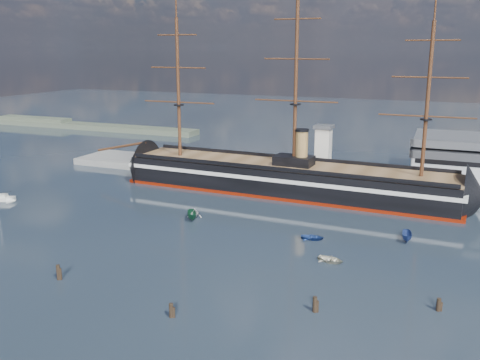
% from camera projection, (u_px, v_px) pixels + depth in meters
% --- Properties ---
extents(ground, '(600.00, 600.00, 0.00)m').
position_uv_depth(ground, '(274.00, 215.00, 123.99)').
color(ground, '#1C2731').
rests_on(ground, ground).
extents(quay, '(180.00, 18.00, 2.00)m').
position_uv_depth(quay, '(348.00, 184.00, 152.49)').
color(quay, slate).
rests_on(quay, ground).
extents(quay_tower, '(5.00, 5.00, 15.00)m').
position_uv_depth(quay_tower, '(323.00, 151.00, 150.08)').
color(quay_tower, silver).
rests_on(quay_tower, ground).
extents(shoreline, '(120.00, 10.00, 4.00)m').
position_uv_depth(shoreline, '(68.00, 124.00, 260.78)').
color(shoreline, '#3F4C38').
rests_on(shoreline, ground).
extents(warship, '(113.16, 19.49, 53.94)m').
position_uv_depth(warship, '(280.00, 178.00, 142.91)').
color(warship, black).
rests_on(warship, ground).
extents(motorboat_a, '(6.49, 5.20, 2.49)m').
position_uv_depth(motorboat_a, '(192.00, 220.00, 120.88)').
color(motorboat_a, '#10462A').
rests_on(motorboat_a, ground).
extents(motorboat_b, '(1.55, 3.04, 1.36)m').
position_uv_depth(motorboat_b, '(312.00, 239.00, 108.40)').
color(motorboat_b, navy).
rests_on(motorboat_b, ground).
extents(motorboat_d, '(6.68, 4.30, 2.27)m').
position_uv_depth(motorboat_d, '(195.00, 217.00, 122.57)').
color(motorboat_d, silver).
rests_on(motorboat_d, ground).
extents(motorboat_e, '(1.78, 3.20, 1.41)m').
position_uv_depth(motorboat_e, '(331.00, 262.00, 97.02)').
color(motorboat_e, beige).
rests_on(motorboat_e, ground).
extents(motorboat_f, '(6.23, 2.99, 2.40)m').
position_uv_depth(motorboat_f, '(407.00, 241.00, 107.47)').
color(motorboat_f, navy).
rests_on(motorboat_f, ground).
extents(piling_near_left, '(0.64, 0.64, 3.34)m').
position_uv_depth(piling_near_left, '(59.00, 280.00, 89.68)').
color(piling_near_left, black).
rests_on(piling_near_left, ground).
extents(piling_near_mid, '(0.64, 0.64, 2.88)m').
position_uv_depth(piling_near_mid, '(171.00, 317.00, 77.12)').
color(piling_near_mid, black).
rests_on(piling_near_mid, ground).
extents(piling_near_right, '(0.64, 0.64, 3.12)m').
position_uv_depth(piling_near_right, '(315.00, 312.00, 78.70)').
color(piling_near_right, black).
rests_on(piling_near_right, ground).
extents(piling_far_right, '(0.64, 0.64, 2.70)m').
position_uv_depth(piling_far_right, '(438.00, 311.00, 79.03)').
color(piling_far_right, black).
rests_on(piling_far_right, ground).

